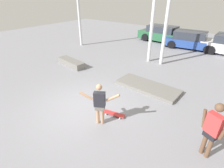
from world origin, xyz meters
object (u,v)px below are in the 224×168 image
(grind_box, at_px, (71,63))
(bystander, at_px, (212,128))
(parked_car_green, at_px, (163,34))
(skateboarder, at_px, (100,103))
(manual_pad, at_px, (147,87))
(skateboard, at_px, (114,114))
(parked_car_blue, at_px, (191,40))

(grind_box, bearing_deg, bystander, -15.05)
(grind_box, xyz_separation_m, parked_car_green, (2.04, 8.84, 0.48))
(skateboarder, bearing_deg, manual_pad, 57.46)
(manual_pad, relative_size, bystander, 1.73)
(grind_box, xyz_separation_m, bystander, (8.02, -2.16, 0.76))
(skateboarder, xyz_separation_m, bystander, (3.14, 0.76, 0.11))
(skateboard, xyz_separation_m, parked_car_green, (-2.95, 11.14, 0.60))
(parked_car_green, bearing_deg, grind_box, -99.11)
(grind_box, bearing_deg, manual_pad, 3.12)
(skateboarder, distance_m, grind_box, 5.72)
(skateboard, height_order, parked_car_green, parked_car_green)
(skateboarder, bearing_deg, parked_car_blue, 61.34)
(skateboard, distance_m, parked_car_green, 11.54)
(manual_pad, bearing_deg, parked_car_blue, 92.94)
(grind_box, relative_size, bystander, 1.20)
(skateboard, bearing_deg, grind_box, 142.79)
(skateboard, relative_size, parked_car_blue, 0.19)
(skateboarder, relative_size, parked_car_blue, 0.35)
(skateboarder, distance_m, skateboard, 0.99)
(skateboard, xyz_separation_m, bystander, (3.03, 0.14, 0.88))
(parked_car_blue, bearing_deg, skateboard, -93.38)
(skateboard, relative_size, manual_pad, 0.29)
(grind_box, xyz_separation_m, manual_pad, (5.01, 0.27, -0.10))
(parked_car_green, height_order, bystander, bystander)
(grind_box, xyz_separation_m, parked_car_blue, (4.60, 8.24, 0.45))
(manual_pad, height_order, parked_car_green, parked_car_green)
(grind_box, relative_size, parked_car_blue, 0.47)
(bystander, bearing_deg, manual_pad, -14.52)
(skateboarder, xyz_separation_m, parked_car_blue, (-0.27, 11.16, -0.21))
(bystander, bearing_deg, grind_box, 9.39)
(manual_pad, bearing_deg, parked_car_green, 109.12)
(skateboard, distance_m, grind_box, 5.50)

